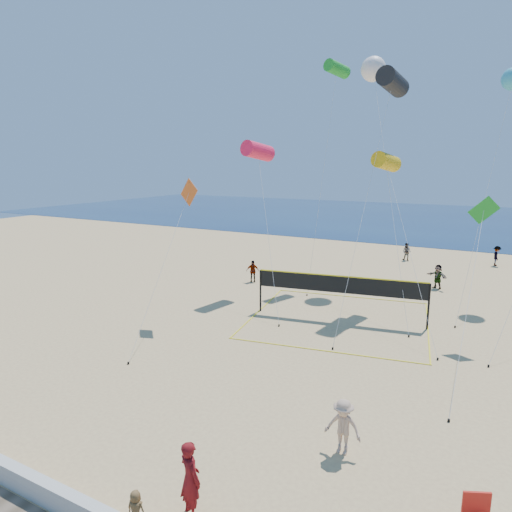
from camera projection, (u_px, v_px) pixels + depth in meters
The scene contains 17 objects.
ground at pixel (242, 479), 11.84m from camera, with size 120.00×120.00×0.00m, color #D3B577.
ocean at pixel (461, 220), 65.15m from camera, with size 140.00×50.00×0.03m, color #10244E.
woman at pixel (190, 479), 10.48m from camera, with size 0.68×0.45×1.87m, color maroon.
toddler at pixel (136, 509), 9.44m from camera, with size 0.41×0.27×0.84m, color brown.
bystander_b at pixel (343, 427), 12.76m from camera, with size 1.05×0.60×1.62m, color tan.
far_person_0 at pixel (253, 271), 31.37m from camera, with size 0.89×0.37×1.51m, color gray.
far_person_1 at pixel (438, 277), 29.71m from camera, with size 1.48×0.47×1.59m, color gray.
far_person_3 at pixel (407, 252), 38.28m from camera, with size 0.72×0.56×1.48m, color gray.
far_person_4 at pixel (497, 256), 36.34m from camera, with size 1.02×0.59×1.58m, color gray.
volleyball_net at pixel (340, 290), 23.61m from camera, with size 10.23×10.10×2.38m.
kite_0 at pixel (258, 151), 27.87m from camera, with size 4.92×6.79×9.42m.
kite_1 at pixel (393, 82), 25.28m from camera, with size 1.40×10.34×13.18m.
kite_2 at pixel (386, 162), 25.16m from camera, with size 4.84×7.98×8.70m.
kite_3 at pixel (186, 201), 22.90m from camera, with size 2.07×6.45×7.32m.
kite_4 at pixel (482, 223), 19.91m from camera, with size 1.32×8.52×6.64m.
kite_6 at pixel (373, 69), 29.74m from camera, with size 5.98×11.10×14.87m.
kite_8 at pixel (337, 69), 30.34m from camera, with size 1.43×6.67×14.75m.
Camera 1 is at (5.32, -8.99, 8.05)m, focal length 32.00 mm.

